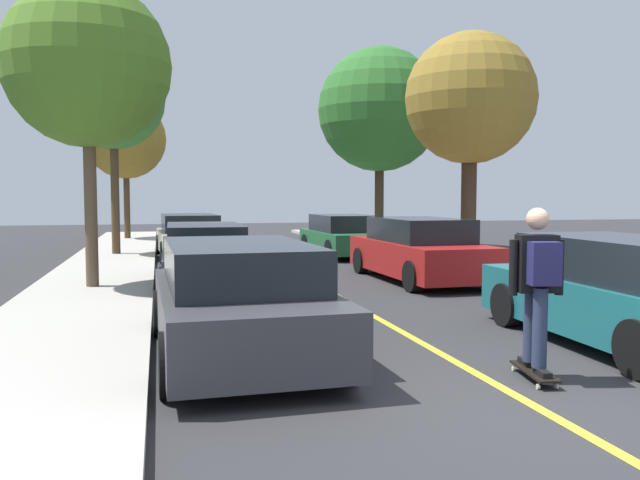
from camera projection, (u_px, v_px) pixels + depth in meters
The scene contains 15 objects.
ground at pixel (525, 401), 6.10m from camera, with size 80.00×80.00×0.00m, color #2D2D30.
center_line at pixel (382, 321), 9.97m from camera, with size 0.12×39.20×0.01m, color gold.
parked_car_left_nearest at pixel (239, 300), 7.76m from camera, with size 2.05×4.26×1.37m.
parked_car_left_near at pixel (205, 257), 13.47m from camera, with size 1.89×4.61×1.34m.
parked_car_left_far at pixel (190, 236), 20.10m from camera, with size 2.06×4.70×1.35m.
parked_car_right_nearest at pixel (620, 292), 8.28m from camera, with size 1.91×4.28×1.40m.
parked_car_right_near at pixel (419, 250), 14.69m from camera, with size 1.95×4.70×1.42m.
parked_car_right_far at pixel (344, 236), 20.64m from camera, with size 2.07×4.25×1.32m.
street_tree_left_nearest at pixel (87, 65), 12.51m from camera, with size 3.21×3.21×5.94m.
street_tree_left_near at pixel (113, 99), 19.72m from camera, with size 3.13×3.13×6.33m.
street_tree_left_far at pixel (126, 139), 27.08m from camera, with size 3.33×3.33×5.83m.
street_tree_right_nearest at pixel (470, 100), 16.86m from camera, with size 3.42×3.42×6.04m.
street_tree_right_near at pixel (380, 110), 23.72m from camera, with size 4.54×4.54×7.22m.
skateboard at pixel (534, 372), 6.79m from camera, with size 0.37×0.87×0.10m.
skateboarder at pixel (538, 279), 6.69m from camera, with size 0.59×0.71×1.71m.
Camera 1 is at (-3.33, -5.33, 1.93)m, focal length 36.28 mm.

